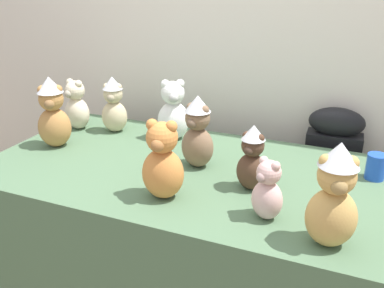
{
  "coord_description": "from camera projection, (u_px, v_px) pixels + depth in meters",
  "views": [
    {
      "loc": [
        0.66,
        -1.32,
        1.62
      ],
      "look_at": [
        0.0,
        0.25,
        0.92
      ],
      "focal_mm": 39.96,
      "sensor_mm": 36.0,
      "label": 1
    }
  ],
  "objects": [
    {
      "name": "teddy_bear_cream",
      "position": [
        76.0,
        106.0,
        2.32
      ],
      "size": [
        0.16,
        0.14,
        0.28
      ],
      "rotation": [
        0.0,
        0.0,
        -0.19
      ],
      "color": "beige",
      "rests_on": "display_table"
    },
    {
      "name": "wall_back",
      "position": [
        243.0,
        32.0,
        2.32
      ],
      "size": [
        7.0,
        0.08,
        2.6
      ],
      "primitive_type": "cube",
      "color": "silver",
      "rests_on": "ground_plane"
    },
    {
      "name": "teddy_bear_snow",
      "position": [
        173.0,
        112.0,
        2.17
      ],
      "size": [
        0.21,
        0.2,
        0.31
      ],
      "rotation": [
        0.0,
        0.0,
        0.49
      ],
      "color": "white",
      "rests_on": "display_table"
    },
    {
      "name": "teddy_bear_honey",
      "position": [
        334.0,
        197.0,
        1.31
      ],
      "size": [
        0.19,
        0.17,
        0.35
      ],
      "rotation": [
        0.0,
        0.0,
        0.24
      ],
      "color": "tan",
      "rests_on": "display_table"
    },
    {
      "name": "teddy_bear_caramel",
      "position": [
        53.0,
        113.0,
        2.07
      ],
      "size": [
        0.2,
        0.2,
        0.35
      ],
      "rotation": [
        0.0,
        0.0,
        0.5
      ],
      "color": "#B27A42",
      "rests_on": "display_table"
    },
    {
      "name": "teddy_bear_blush",
      "position": [
        267.0,
        191.0,
        1.48
      ],
      "size": [
        0.15,
        0.14,
        0.23
      ],
      "rotation": [
        0.0,
        0.0,
        -0.5
      ],
      "color": "beige",
      "rests_on": "display_table"
    },
    {
      "name": "party_cup_blue",
      "position": [
        376.0,
        167.0,
        1.78
      ],
      "size": [
        0.08,
        0.08,
        0.11
      ],
      "primitive_type": "cylinder",
      "color": "blue",
      "rests_on": "display_table"
    },
    {
      "name": "instrument_case",
      "position": [
        327.0,
        192.0,
        2.33
      ],
      "size": [
        0.29,
        0.13,
        0.97
      ],
      "rotation": [
        0.0,
        0.0,
        0.05
      ],
      "color": "black",
      "rests_on": "ground_plane"
    },
    {
      "name": "display_table",
      "position": [
        192.0,
        244.0,
        2.04
      ],
      "size": [
        1.86,
        0.96,
        0.8
      ],
      "primitive_type": "cube",
      "color": "#4C6B4C",
      "rests_on": "ground_plane"
    },
    {
      "name": "teddy_bear_ginger",
      "position": [
        163.0,
        162.0,
        1.61
      ],
      "size": [
        0.18,
        0.16,
        0.32
      ],
      "rotation": [
        0.0,
        0.0,
        0.14
      ],
      "color": "#D17F3D",
      "rests_on": "display_table"
    },
    {
      "name": "teddy_bear_cocoa",
      "position": [
        252.0,
        158.0,
        1.68
      ],
      "size": [
        0.14,
        0.12,
        0.27
      ],
      "rotation": [
        0.0,
        0.0,
        -0.17
      ],
      "color": "#4C3323",
      "rests_on": "display_table"
    },
    {
      "name": "teddy_bear_sand",
      "position": [
        114.0,
        105.0,
        2.27
      ],
      "size": [
        0.16,
        0.15,
        0.3
      ],
      "rotation": [
        0.0,
        0.0,
        0.29
      ],
      "color": "#CCB78E",
      "rests_on": "display_table"
    },
    {
      "name": "teddy_bear_mocha",
      "position": [
        197.0,
        133.0,
        1.86
      ],
      "size": [
        0.17,
        0.15,
        0.33
      ],
      "rotation": [
        0.0,
        0.0,
        -0.2
      ],
      "color": "#7F6047",
      "rests_on": "display_table"
    }
  ]
}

